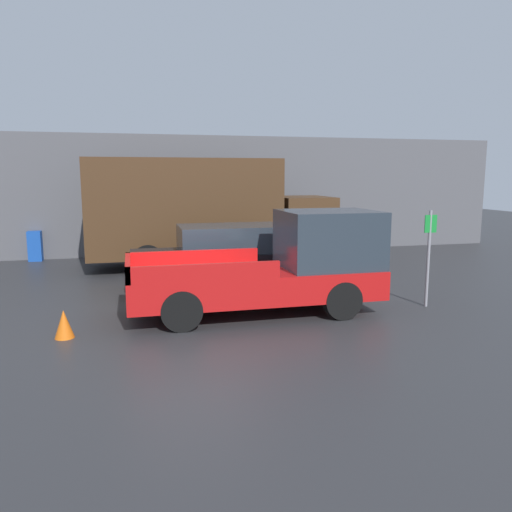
% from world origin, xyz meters
% --- Properties ---
extents(ground_plane, '(60.00, 60.00, 0.00)m').
position_xyz_m(ground_plane, '(0.00, 0.00, 0.00)').
color(ground_plane, '#2D2D30').
extents(building_wall, '(28.00, 0.15, 4.49)m').
position_xyz_m(building_wall, '(0.00, 8.66, 2.24)').
color(building_wall, '#56565B').
rests_on(building_wall, ground).
extents(pickup_truck, '(5.40, 1.94, 2.22)m').
position_xyz_m(pickup_truck, '(2.04, -0.20, 1.03)').
color(pickup_truck, red).
rests_on(pickup_truck, ground).
extents(car, '(4.87, 1.90, 1.70)m').
position_xyz_m(car, '(1.28, 2.33, 0.86)').
color(car, black).
rests_on(car, ground).
extents(delivery_truck, '(7.99, 2.35, 3.52)m').
position_xyz_m(delivery_truck, '(1.14, 5.82, 1.86)').
color(delivery_truck, '#472D19').
rests_on(delivery_truck, ground).
extents(parking_sign, '(0.30, 0.07, 2.21)m').
position_xyz_m(parking_sign, '(5.41, -0.54, 1.25)').
color(parking_sign, gray).
rests_on(parking_sign, ground).
extents(newspaper_box, '(0.45, 0.40, 1.06)m').
position_xyz_m(newspaper_box, '(-4.46, 8.34, 0.53)').
color(newspaper_box, '#194CB2').
rests_on(newspaper_box, ground).
extents(traffic_cone, '(0.36, 0.36, 0.53)m').
position_xyz_m(traffic_cone, '(-2.41, -0.93, 0.27)').
color(traffic_cone, orange).
rests_on(traffic_cone, ground).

